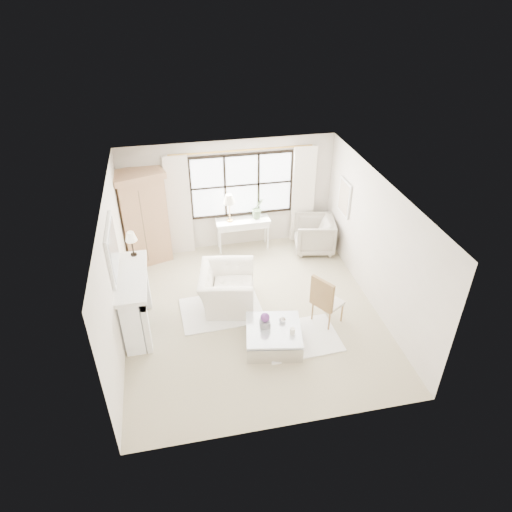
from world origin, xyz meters
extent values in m
plane|color=tan|center=(0.00, 0.00, 0.00)|extent=(5.50, 5.50, 0.00)
plane|color=white|center=(0.00, 0.00, 2.70)|extent=(5.50, 5.50, 0.00)
plane|color=beige|center=(0.00, 2.75, 1.35)|extent=(5.00, 0.00, 5.00)
plane|color=silver|center=(0.00, -2.75, 1.35)|extent=(5.00, 0.00, 5.00)
plane|color=silver|center=(-2.50, 0.00, 1.35)|extent=(0.00, 5.50, 5.50)
plane|color=beige|center=(2.50, 0.00, 1.35)|extent=(0.00, 5.50, 5.50)
cube|color=white|center=(0.30, 2.73, 1.60)|extent=(2.40, 0.02, 1.50)
cylinder|color=#B1853D|center=(0.30, 2.67, 2.47)|extent=(3.30, 0.04, 0.04)
cube|color=beige|center=(-1.20, 2.65, 1.24)|extent=(0.55, 0.10, 2.47)
cube|color=white|center=(1.80, 2.65, 1.24)|extent=(0.55, 0.10, 2.47)
cube|color=white|center=(-2.29, 0.00, 0.59)|extent=(0.34, 1.50, 1.18)
cube|color=silver|center=(-2.12, 0.00, 0.53)|extent=(0.03, 1.22, 0.97)
cube|color=black|center=(-2.11, 0.00, 0.32)|extent=(0.06, 0.52, 0.50)
cube|color=white|center=(-2.25, 0.00, 1.22)|extent=(0.58, 1.66, 0.08)
cube|color=silver|center=(-2.47, 0.00, 1.84)|extent=(0.05, 1.15, 0.95)
cube|color=silver|center=(-2.44, 0.00, 1.84)|extent=(0.02, 1.00, 0.80)
cube|color=silver|center=(2.47, 1.70, 1.55)|extent=(0.04, 0.62, 0.82)
cube|color=#BEAB93|center=(2.45, 1.70, 1.55)|extent=(0.01, 0.52, 0.72)
cylinder|color=black|center=(-2.19, 0.68, 1.27)|extent=(0.12, 0.12, 0.03)
cylinder|color=black|center=(-2.19, 0.68, 1.44)|extent=(0.03, 0.03, 0.30)
cone|color=#FFF1D0|center=(-2.19, 0.68, 1.68)|extent=(0.22, 0.22, 0.18)
cube|color=tan|center=(-2.04, 2.46, 1.05)|extent=(1.13, 0.86, 2.10)
cube|color=tan|center=(-2.04, 2.46, 2.17)|extent=(1.27, 0.99, 0.14)
cube|color=white|center=(0.27, 2.50, 0.68)|extent=(1.24, 0.43, 0.14)
cube|color=white|center=(0.27, 2.50, 0.77)|extent=(1.31, 0.47, 0.06)
cylinder|color=#A67839|center=(-0.05, 2.50, 0.82)|extent=(0.14, 0.14, 0.03)
cylinder|color=#A67839|center=(-0.05, 2.50, 1.06)|extent=(0.02, 0.02, 0.46)
cone|color=beige|center=(-0.05, 2.50, 1.38)|extent=(0.28, 0.28, 0.22)
imported|color=#526B47|center=(0.64, 2.51, 1.06)|extent=(0.33, 0.29, 0.53)
cylinder|color=white|center=(-0.33, 1.10, 0.01)|extent=(0.26, 0.26, 0.03)
cylinder|color=white|center=(-0.33, 1.10, 0.25)|extent=(0.06, 0.06, 0.44)
cylinder|color=white|center=(-0.33, 1.10, 0.49)|extent=(0.40, 0.40, 0.03)
cube|color=white|center=(-0.61, 0.18, 0.01)|extent=(1.68, 1.22, 0.03)
cube|color=white|center=(0.75, -0.92, 0.01)|extent=(1.47, 1.13, 0.03)
imported|color=white|center=(-0.45, 0.40, 0.40)|extent=(1.31, 1.43, 0.81)
imported|color=#A59B8B|center=(1.95, 2.08, 0.43)|extent=(1.10, 1.08, 0.85)
cube|color=silver|center=(1.40, -0.53, 0.46)|extent=(0.64, 0.65, 0.07)
cube|color=olive|center=(1.21, -0.66, 0.78)|extent=(0.30, 0.43, 0.60)
cube|color=silver|center=(0.21, -0.97, 0.16)|extent=(1.16, 1.16, 0.32)
cube|color=silver|center=(0.21, -0.97, 0.36)|extent=(1.16, 1.16, 0.04)
cube|color=slate|center=(0.07, -0.87, 0.45)|extent=(0.19, 0.19, 0.13)
sphere|color=#65317A|center=(0.07, -0.87, 0.60)|extent=(0.17, 0.17, 0.17)
cylinder|color=beige|center=(0.51, -1.16, 0.44)|extent=(0.09, 0.09, 0.12)
imported|color=silver|center=(0.41, -0.81, 0.45)|extent=(0.15, 0.15, 0.13)
camera|label=1|loc=(-1.37, -7.04, 6.05)|focal=32.00mm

